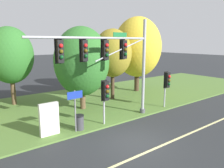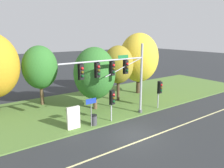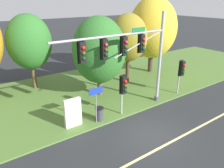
# 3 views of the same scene
# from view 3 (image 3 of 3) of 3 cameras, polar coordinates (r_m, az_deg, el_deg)

# --- Properties ---
(ground_plane) EXTENTS (160.00, 160.00, 0.00)m
(ground_plane) POSITION_cam_3_polar(r_m,az_deg,el_deg) (13.79, 10.07, -12.90)
(ground_plane) COLOR #282B2D
(lane_stripe) EXTENTS (36.00, 0.16, 0.01)m
(lane_stripe) POSITION_cam_3_polar(r_m,az_deg,el_deg) (13.15, 13.87, -15.15)
(lane_stripe) COLOR beige
(lane_stripe) RESTS_ON ground
(grass_verge) EXTENTS (48.00, 11.50, 0.10)m
(grass_verge) POSITION_cam_3_polar(r_m,az_deg,el_deg) (19.64, -7.05, -1.61)
(grass_verge) COLOR #517533
(grass_verge) RESTS_ON ground
(traffic_signal_mast) EXTENTS (8.54, 0.49, 6.81)m
(traffic_signal_mast) POSITION_cam_3_polar(r_m,az_deg,el_deg) (14.56, 4.89, 8.44)
(traffic_signal_mast) COLOR #9EA0A5
(traffic_signal_mast) RESTS_ON grass_verge
(pedestrian_signal_near_kerb) EXTENTS (0.46, 0.55, 2.94)m
(pedestrian_signal_near_kerb) POSITION_cam_3_polar(r_m,az_deg,el_deg) (18.80, 17.72, 3.46)
(pedestrian_signal_near_kerb) COLOR #9EA0A5
(pedestrian_signal_near_kerb) RESTS_ON grass_verge
(pedestrian_signal_further_along) EXTENTS (0.46, 0.55, 2.91)m
(pedestrian_signal_further_along) POSITION_cam_3_polar(r_m,az_deg,el_deg) (14.59, 3.00, -0.79)
(pedestrian_signal_further_along) COLOR #9EA0A5
(pedestrian_signal_further_along) RESTS_ON grass_verge
(route_sign_post) EXTENTS (0.97, 0.08, 2.52)m
(route_sign_post) POSITION_cam_3_polar(r_m,az_deg,el_deg) (13.81, -4.22, -3.92)
(route_sign_post) COLOR slate
(route_sign_post) RESTS_ON grass_verge
(tree_left_of_mast) EXTENTS (3.73, 3.73, 6.49)m
(tree_left_of_mast) POSITION_cam_3_polar(r_m,az_deg,el_deg) (20.02, -20.80, 10.19)
(tree_left_of_mast) COLOR brown
(tree_left_of_mast) RESTS_ON grass_verge
(tree_behind_signpost) EXTENTS (4.26, 4.26, 6.43)m
(tree_behind_signpost) POSITION_cam_3_polar(r_m,az_deg,el_deg) (17.45, -3.38, 8.72)
(tree_behind_signpost) COLOR brown
(tree_behind_signpost) RESTS_ON grass_verge
(tree_mid_verge) EXTENTS (3.48, 3.48, 6.42)m
(tree_mid_verge) POSITION_cam_3_polar(r_m,az_deg,el_deg) (20.34, 4.27, 11.88)
(tree_mid_verge) COLOR #423021
(tree_mid_verge) RESTS_ON grass_verge
(tree_tall_centre) EXTENTS (5.00, 5.00, 7.82)m
(tree_tall_centre) POSITION_cam_3_polar(r_m,az_deg,el_deg) (23.78, 10.56, 14.10)
(tree_tall_centre) COLOR #423021
(tree_tall_centre) RESTS_ON grass_verge
(info_kiosk) EXTENTS (1.10, 0.24, 1.90)m
(info_kiosk) POSITION_cam_3_polar(r_m,az_deg,el_deg) (13.96, -10.19, -7.42)
(info_kiosk) COLOR silver
(info_kiosk) RESTS_ON grass_verge
(trash_bin) EXTENTS (0.56, 0.56, 0.93)m
(trash_bin) POSITION_cam_3_polar(r_m,az_deg,el_deg) (14.63, -3.27, -7.77)
(trash_bin) COLOR #38383D
(trash_bin) RESTS_ON grass_verge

